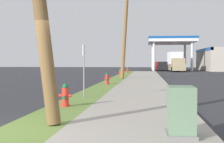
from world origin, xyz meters
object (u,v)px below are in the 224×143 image
Objects in this scene: fire_hydrant_third at (120,73)px; utility_cabinet at (181,113)px; truck_navy_at_forecourt at (177,62)px; fire_hydrant_second at (107,79)px; utility_pole_midground at (125,24)px; car_black_by_far_pump at (162,67)px; car_red_by_near_pump at (158,66)px; fire_hydrant_nearest at (65,96)px; fire_hydrant_fourth at (127,70)px; truck_tan_on_apron at (175,62)px; street_sign_post at (84,60)px.

fire_hydrant_third is 0.77× the size of utility_cabinet.
fire_hydrant_third is at bearing -104.50° from truck_navy_at_forecourt.
fire_hydrant_second and fire_hydrant_third have the same top height.
utility_pole_midground is 2.03× the size of car_black_by_far_pump.
car_red_by_near_pump is at bearing 98.60° from car_black_by_far_pump.
fire_hydrant_nearest is 53.39m from truck_navy_at_forecourt.
utility_cabinet reaches higher than fire_hydrant_fourth.
fire_hydrant_fourth is 0.16× the size of car_black_by_far_pump.
fire_hydrant_fourth is at bearing 95.42° from utility_cabinet.
utility_pole_midground is 1.41× the size of truck_tan_on_apron.
truck_navy_at_forecourt is at bearing 77.64° from utility_pole_midground.
utility_pole_midground is 26.26m from car_black_by_far_pump.
fire_hydrant_fourth is at bearing -125.21° from truck_tan_on_apron.
fire_hydrant_fourth is 0.77× the size of utility_cabinet.
car_black_by_far_pump is 3.61m from truck_tan_on_apron.
car_red_by_near_pump is 0.70× the size of truck_tan_on_apron.
fire_hydrant_second is 43.89m from truck_navy_at_forecourt.
car_red_by_near_pump and car_black_by_far_pump have the same top height.
car_red_by_near_pump is at bearing 82.18° from utility_pole_midground.
truck_navy_at_forecourt is (8.58, 43.03, 1.04)m from fire_hydrant_second.
fire_hydrant_nearest is 2.71m from street_sign_post.
truck_tan_on_apron is (2.41, -6.48, 0.77)m from car_red_by_near_pump.
truck_navy_at_forecourt is at bearing 70.07° from fire_hydrant_fourth.
utility_pole_midground reaches higher than truck_navy_at_forecourt.
fire_hydrant_fourth is 0.16× the size of car_red_by_near_pump.
fire_hydrant_second is at bearing 89.46° from fire_hydrant_nearest.
truck_navy_at_forecourt is (3.39, 10.55, 0.77)m from car_black_by_far_pump.
utility_pole_midground is 1.41× the size of truck_navy_at_forecourt.
fire_hydrant_second is 7.31m from street_sign_post.
street_sign_post is 40.04m from car_black_by_far_pump.
fire_hydrant_fourth is 0.08× the size of utility_pole_midground.
car_black_by_far_pump is (5.19, 32.48, 0.28)m from fire_hydrant_second.
fire_hydrant_fourth is at bearing 92.72° from utility_pole_midground.
fire_hydrant_fourth is (0.16, 29.21, 0.00)m from fire_hydrant_nearest.
fire_hydrant_third is 1.00× the size of fire_hydrant_fourth.
utility_pole_midground is at bearing 87.37° from fire_hydrant_nearest.
utility_pole_midground reaches higher than fire_hydrant_third.
street_sign_post reaches higher than car_red_by_near_pump.
fire_hydrant_second is 1.00× the size of fire_hydrant_fourth.
car_red_by_near_pump is at bearing 84.05° from fire_hydrant_nearest.
fire_hydrant_second and fire_hydrant_fourth have the same top height.
utility_cabinet is (3.11, -32.76, 0.12)m from fire_hydrant_fourth.
utility_cabinet is at bearing -95.49° from truck_navy_at_forecourt.
truck_navy_at_forecourt is (8.51, 23.46, 1.04)m from fire_hydrant_fourth.
utility_pole_midground is 4.34× the size of street_sign_post.
fire_hydrant_fourth is at bearing 89.52° from fire_hydrant_third.
street_sign_post is 0.32× the size of truck_tan_on_apron.
fire_hydrant_second is 0.16× the size of car_red_by_near_pump.
fire_hydrant_nearest is at bearing -99.35° from truck_navy_at_forecourt.
utility_cabinet is 0.21× the size of car_red_by_near_pump.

